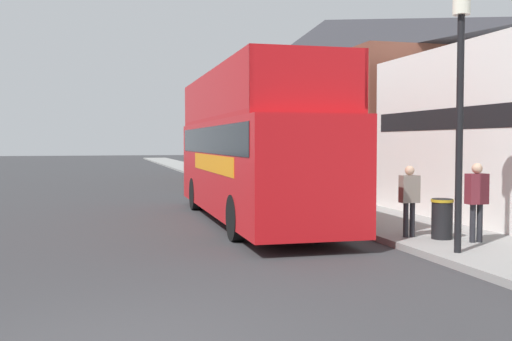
# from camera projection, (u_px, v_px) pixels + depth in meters

# --- Properties ---
(ground_plane) EXTENTS (144.00, 144.00, 0.00)m
(ground_plane) POSITION_uv_depth(u_px,v_px,m) (103.00, 191.00, 26.62)
(ground_plane) COLOR #333335
(sidewalk) EXTENTS (2.86, 108.00, 0.14)m
(sidewalk) POSITION_uv_depth(u_px,v_px,m) (275.00, 192.00, 25.57)
(sidewalk) COLOR gray
(sidewalk) RESTS_ON ground_plane
(brick_terrace_rear) EXTENTS (6.00, 23.22, 8.66)m
(brick_terrace_rear) POSITION_uv_depth(u_px,v_px,m) (325.00, 102.00, 31.84)
(brick_terrace_rear) COLOR brown
(brick_terrace_rear) RESTS_ON ground_plane
(tour_bus) EXTENTS (2.65, 10.56, 4.08)m
(tour_bus) POSITION_uv_depth(u_px,v_px,m) (251.00, 156.00, 16.57)
(tour_bus) COLOR red
(tour_bus) RESTS_ON ground_plane
(parked_car_ahead_of_bus) EXTENTS (1.85, 4.41, 1.47)m
(parked_car_ahead_of_bus) POSITION_uv_depth(u_px,v_px,m) (220.00, 179.00, 24.18)
(parked_car_ahead_of_bus) COLOR #9E9EA3
(parked_car_ahead_of_bus) RESTS_ON ground_plane
(pedestrian_second) EXTENTS (0.43, 0.24, 1.63)m
(pedestrian_second) POSITION_uv_depth(u_px,v_px,m) (477.00, 195.00, 12.26)
(pedestrian_second) COLOR #232328
(pedestrian_second) RESTS_ON sidewalk
(pedestrian_third) EXTENTS (0.41, 0.22, 1.55)m
(pedestrian_third) POSITION_uv_depth(u_px,v_px,m) (409.00, 194.00, 12.94)
(pedestrian_third) COLOR #232328
(pedestrian_third) RESTS_ON sidewalk
(lamp_post_nearest) EXTENTS (0.35, 0.35, 5.06)m
(lamp_post_nearest) POSITION_uv_depth(u_px,v_px,m) (461.00, 66.00, 11.00)
(lamp_post_nearest) COLOR black
(lamp_post_nearest) RESTS_ON sidewalk
(lamp_post_second) EXTENTS (0.35, 0.35, 4.54)m
(lamp_post_second) POSITION_uv_depth(u_px,v_px,m) (307.00, 108.00, 18.92)
(lamp_post_second) COLOR black
(lamp_post_second) RESTS_ON sidewalk
(litter_bin) EXTENTS (0.48, 0.48, 0.86)m
(litter_bin) POSITION_uv_depth(u_px,v_px,m) (442.00, 217.00, 12.73)
(litter_bin) COLOR black
(litter_bin) RESTS_ON sidewalk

